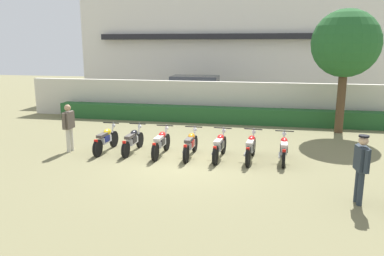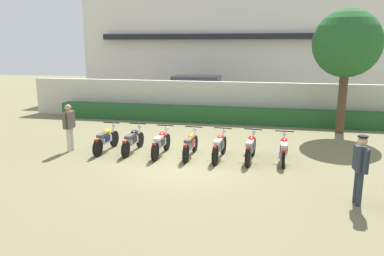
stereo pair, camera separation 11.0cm
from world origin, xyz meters
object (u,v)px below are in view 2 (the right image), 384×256
(tree_near_inspector, at_px, (347,44))
(motorcycle_in_row_0, at_px, (106,139))
(motorcycle_in_row_6, at_px, (284,149))
(officer_0, at_px, (360,164))
(parked_car, at_px, (199,92))
(motorcycle_in_row_3, at_px, (190,144))
(inspector_person, at_px, (69,124))
(motorcycle_in_row_1, at_px, (133,140))
(motorcycle_in_row_4, at_px, (219,146))
(motorcycle_in_row_5, at_px, (251,147))
(motorcycle_in_row_2, at_px, (161,143))

(tree_near_inspector, relative_size, motorcycle_in_row_0, 2.70)
(motorcycle_in_row_6, height_order, officer_0, officer_0)
(parked_car, xyz_separation_m, motorcycle_in_row_3, (1.60, -9.83, -0.50))
(inspector_person, bearing_deg, motorcycle_in_row_1, 7.63)
(motorcycle_in_row_4, relative_size, motorcycle_in_row_6, 1.08)
(motorcycle_in_row_0, height_order, motorcycle_in_row_1, motorcycle_in_row_0)
(motorcycle_in_row_5, xyz_separation_m, motorcycle_in_row_6, (1.04, 0.09, -0.02))
(officer_0, bearing_deg, motorcycle_in_row_0, -27.48)
(motorcycle_in_row_0, distance_m, inspector_person, 1.39)
(motorcycle_in_row_0, relative_size, motorcycle_in_row_4, 0.99)
(motorcycle_in_row_6, distance_m, inspector_person, 7.34)
(motorcycle_in_row_6, bearing_deg, tree_near_inspector, -25.68)
(motorcycle_in_row_2, relative_size, motorcycle_in_row_4, 1.00)
(motorcycle_in_row_4, bearing_deg, motorcycle_in_row_1, 90.98)
(motorcycle_in_row_3, bearing_deg, inspector_person, 93.32)
(motorcycle_in_row_5, relative_size, motorcycle_in_row_6, 1.07)
(motorcycle_in_row_0, relative_size, motorcycle_in_row_5, 1.00)
(tree_near_inspector, bearing_deg, parked_car, 144.51)
(motorcycle_in_row_1, xyz_separation_m, inspector_person, (-2.22, -0.30, 0.55))
(motorcycle_in_row_3, distance_m, inspector_person, 4.33)
(parked_car, bearing_deg, officer_0, -64.98)
(parked_car, bearing_deg, motorcycle_in_row_6, -65.77)
(motorcycle_in_row_5, bearing_deg, motorcycle_in_row_4, 94.49)
(motorcycle_in_row_0, relative_size, inspector_person, 1.14)
(motorcycle_in_row_4, height_order, motorcycle_in_row_5, motorcycle_in_row_5)
(officer_0, bearing_deg, motorcycle_in_row_2, -33.46)
(parked_car, xyz_separation_m, motorcycle_in_row_1, (-0.48, -9.69, -0.50))
(motorcycle_in_row_1, bearing_deg, motorcycle_in_row_0, 97.03)
(motorcycle_in_row_1, height_order, motorcycle_in_row_5, motorcycle_in_row_5)
(motorcycle_in_row_2, height_order, motorcycle_in_row_4, motorcycle_in_row_4)
(officer_0, bearing_deg, motorcycle_in_row_5, -53.63)
(motorcycle_in_row_2, distance_m, motorcycle_in_row_3, 1.01)
(motorcycle_in_row_6, bearing_deg, motorcycle_in_row_2, 92.66)
(motorcycle_in_row_6, xyz_separation_m, inspector_person, (-7.32, -0.20, 0.55))
(motorcycle_in_row_2, bearing_deg, motorcycle_in_row_4, -89.06)
(motorcycle_in_row_4, distance_m, officer_0, 4.71)
(inspector_person, xyz_separation_m, officer_0, (8.95, -2.78, -0.00))
(tree_near_inspector, xyz_separation_m, motorcycle_in_row_3, (-5.48, -4.78, -3.25))
(motorcycle_in_row_2, bearing_deg, parked_car, 4.69)
(motorcycle_in_row_6, relative_size, officer_0, 1.06)
(motorcycle_in_row_1, xyz_separation_m, motorcycle_in_row_2, (1.06, -0.17, 0.01))
(inspector_person, bearing_deg, motorcycle_in_row_6, 1.55)
(motorcycle_in_row_4, distance_m, motorcycle_in_row_5, 1.01)
(motorcycle_in_row_3, relative_size, motorcycle_in_row_6, 1.07)
(motorcycle_in_row_5, height_order, motorcycle_in_row_6, motorcycle_in_row_5)
(parked_car, height_order, motorcycle_in_row_2, parked_car)
(inspector_person, distance_m, officer_0, 9.37)
(parked_car, height_order, motorcycle_in_row_3, parked_car)
(tree_near_inspector, bearing_deg, officer_0, -96.10)
(motorcycle_in_row_2, relative_size, inspector_person, 1.14)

